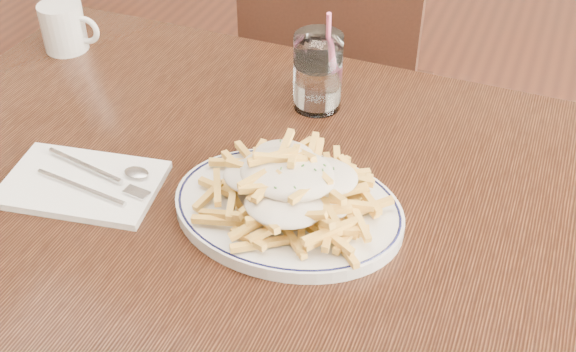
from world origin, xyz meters
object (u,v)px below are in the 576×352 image
at_px(table, 260,223).
at_px(coffee_mug, 65,27).
at_px(chair_far, 335,92).
at_px(fries_plate, 288,209).
at_px(loaded_fries, 288,181).
at_px(water_glass, 318,76).

xyz_separation_m(table, coffee_mug, (-0.50, 0.24, 0.12)).
relative_size(chair_far, coffee_mug, 7.52).
height_order(fries_plate, loaded_fries, loaded_fries).
relative_size(loaded_fries, coffee_mug, 2.43).
height_order(fries_plate, water_glass, water_glass).
relative_size(table, loaded_fries, 4.32).
bearing_deg(chair_far, fries_plate, -77.12).
height_order(table, chair_far, chair_far).
bearing_deg(table, loaded_fries, -36.66).
bearing_deg(fries_plate, coffee_mug, 153.06).
bearing_deg(loaded_fries, table, 143.34).
distance_m(table, coffee_mug, 0.56).
bearing_deg(fries_plate, water_glass, 101.75).
distance_m(table, chair_far, 0.71).
height_order(table, loaded_fries, loaded_fries).
xyz_separation_m(chair_far, water_glass, (0.11, -0.45, 0.32)).
xyz_separation_m(fries_plate, coffee_mug, (-0.56, 0.29, 0.03)).
relative_size(table, fries_plate, 3.12).
height_order(table, water_glass, water_glass).
relative_size(fries_plate, loaded_fries, 1.38).
xyz_separation_m(chair_far, loaded_fries, (0.17, -0.73, 0.32)).
relative_size(table, coffee_mug, 10.51).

